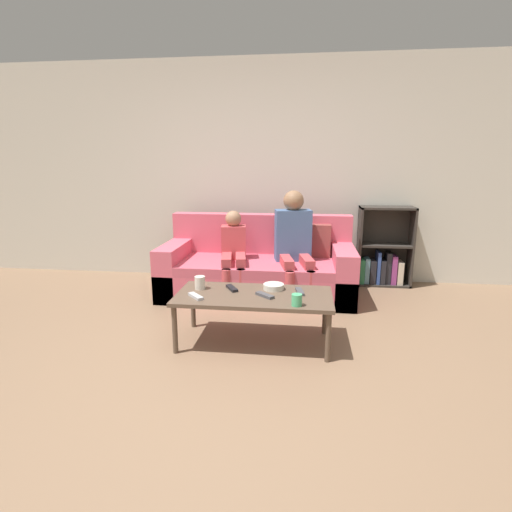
% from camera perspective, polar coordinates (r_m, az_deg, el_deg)
% --- Properties ---
extents(ground_plane, '(22.00, 22.00, 0.00)m').
position_cam_1_polar(ground_plane, '(2.74, -4.98, -18.02)').
color(ground_plane, '#84664C').
extents(wall_back, '(12.00, 0.06, 2.60)m').
position_cam_1_polar(wall_back, '(4.91, 1.07, 11.87)').
color(wall_back, beige).
rests_on(wall_back, ground_plane).
extents(couch, '(2.04, 0.91, 0.84)m').
position_cam_1_polar(couch, '(4.37, 0.40, -1.93)').
color(couch, '#DB5B70').
rests_on(couch, ground_plane).
extents(bookshelf, '(0.61, 0.28, 0.92)m').
position_cam_1_polar(bookshelf, '(4.93, 17.62, 0.07)').
color(bookshelf, '#332D28').
rests_on(bookshelf, ground_plane).
extents(coffee_table, '(1.22, 0.58, 0.41)m').
position_cam_1_polar(coffee_table, '(3.16, -0.29, -6.11)').
color(coffee_table, brown).
rests_on(coffee_table, ground_plane).
extents(person_adult, '(0.45, 0.68, 1.14)m').
position_cam_1_polar(person_adult, '(4.17, 5.45, 2.55)').
color(person_adult, '#C6474C').
rests_on(person_adult, ground_plane).
extents(person_child, '(0.35, 0.66, 0.92)m').
position_cam_1_polar(person_child, '(4.22, -3.22, 0.91)').
color(person_child, '#C6474C').
rests_on(person_child, ground_plane).
extents(cup_near, '(0.09, 0.09, 0.11)m').
position_cam_1_polar(cup_near, '(3.29, -8.02, -3.80)').
color(cup_near, silver).
rests_on(cup_near, coffee_table).
extents(cup_far, '(0.08, 0.08, 0.09)m').
position_cam_1_polar(cup_far, '(2.91, 5.84, -6.26)').
color(cup_far, '#4CB77A').
rests_on(cup_far, coffee_table).
extents(tv_remote_0, '(0.08, 0.18, 0.02)m').
position_cam_1_polar(tv_remote_0, '(3.19, 6.27, -5.07)').
color(tv_remote_0, '#47474C').
rests_on(tv_remote_0, coffee_table).
extents(tv_remote_1, '(0.16, 0.15, 0.02)m').
position_cam_1_polar(tv_remote_1, '(3.09, 1.27, -5.63)').
color(tv_remote_1, '#47474C').
rests_on(tv_remote_1, coffee_table).
extents(tv_remote_2, '(0.15, 0.16, 0.02)m').
position_cam_1_polar(tv_remote_2, '(3.10, -8.60, -5.71)').
color(tv_remote_2, '#B7B7BC').
rests_on(tv_remote_2, coffee_table).
extents(tv_remote_3, '(0.13, 0.17, 0.02)m').
position_cam_1_polar(tv_remote_3, '(3.26, -3.47, -4.61)').
color(tv_remote_3, black).
rests_on(tv_remote_3, coffee_table).
extents(snack_bowl, '(0.17, 0.17, 0.05)m').
position_cam_1_polar(snack_bowl, '(3.26, 2.53, -4.39)').
color(snack_bowl, beige).
rests_on(snack_bowl, coffee_table).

